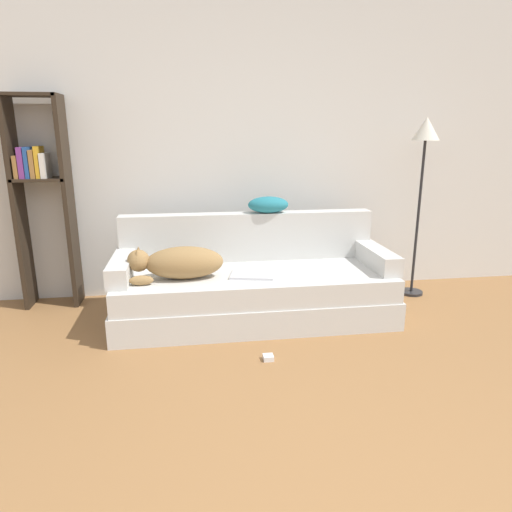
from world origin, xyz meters
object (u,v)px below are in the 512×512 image
Objects in this scene: dog at (179,263)px; couch at (254,295)px; power_adapter at (268,358)px; bookshelf at (41,190)px; floor_lamp at (424,150)px; throw_pillow at (268,205)px; laptop at (252,274)px.

couch is at bearing 9.37° from dog.
dog is 0.97m from power_adapter.
dog is at bearing -170.63° from couch.
bookshelf is at bearing 161.34° from couch.
floor_lamp is 23.45× the size of power_adapter.
power_adapter is (-0.01, -0.71, -0.17)m from couch.
bookshelf reaches higher than dog.
laptop is at bearing -113.85° from throw_pillow.
bookshelf is at bearing 172.99° from throw_pillow.
floor_lamp reaches higher than throw_pillow.
couch is 32.14× the size of power_adapter.
floor_lamp is (3.18, -0.21, 0.30)m from bookshelf.
laptop is at bearing 91.78° from power_adapter.
couch is 6.34× the size of throw_pillow.
dog reaches higher than laptop.
throw_pillow is (0.17, 0.34, 0.67)m from couch.
floor_lamp is 2.25m from power_adapter.
bookshelf reaches higher than floor_lamp.
dog is 0.93m from throw_pillow.
laptop is 1.09× the size of throw_pillow.
floor_lamp is at bearing 12.16° from dog.
laptop is 0.67m from throw_pillow.
power_adapter is at bearing -74.91° from laptop.
throw_pillow is 0.22× the size of floor_lamp.
throw_pillow reaches higher than dog.
floor_lamp is at bearing 0.74° from throw_pillow.
dog is at bearing -31.02° from bookshelf.
dog is 0.40× the size of bookshelf.
laptop is at bearing -0.94° from dog.
bookshelf is (-1.84, 0.23, 0.13)m from throw_pillow.
dog is 0.45× the size of floor_lamp.
laptop is 5.55× the size of power_adapter.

